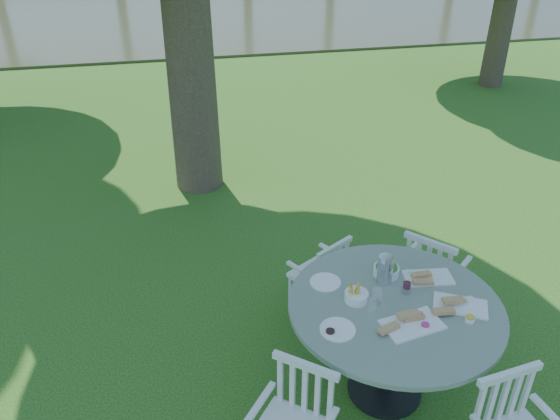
{
  "coord_description": "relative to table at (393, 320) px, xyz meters",
  "views": [
    {
      "loc": [
        -0.93,
        -3.99,
        3.31
      ],
      "look_at": [
        0.0,
        0.2,
        0.85
      ],
      "focal_mm": 35.0,
      "sensor_mm": 36.0,
      "label": 1
    }
  ],
  "objects": [
    {
      "name": "chair_nw",
      "position": [
        -0.22,
        0.94,
        -0.23
      ],
      "size": [
        0.55,
        0.54,
        0.81
      ],
      "rotation": [
        0.0,
        0.0,
        -2.6
      ],
      "color": "silver",
      "rests_on": "ground"
    },
    {
      "name": "chair_ne",
      "position": [
        0.65,
        0.7,
        -0.18
      ],
      "size": [
        0.62,
        0.62,
        0.9
      ],
      "rotation": [
        0.0,
        0.0,
        -4.01
      ],
      "color": "silver",
      "rests_on": "ground"
    },
    {
      "name": "table",
      "position": [
        0.0,
        0.0,
        0.0
      ],
      "size": [
        1.5,
        1.5,
        0.86
      ],
      "color": "black",
      "rests_on": "ground"
    },
    {
      "name": "ground",
      "position": [
        -0.5,
        1.27,
        -0.71
      ],
      "size": [
        140.0,
        140.0,
        0.0
      ],
      "primitive_type": "plane",
      "color": "#18430E",
      "rests_on": "ground"
    },
    {
      "name": "chair_sw",
      "position": [
        -0.82,
        -0.5,
        -0.2
      ],
      "size": [
        0.6,
        0.6,
        0.87
      ],
      "rotation": [
        0.0,
        0.0,
        -0.69
      ],
      "color": "silver",
      "rests_on": "ground"
    },
    {
      "name": "tableware",
      "position": [
        0.01,
        0.11,
        0.2
      ],
      "size": [
        1.23,
        0.83,
        0.22
      ],
      "color": "white",
      "rests_on": "table"
    }
  ]
}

